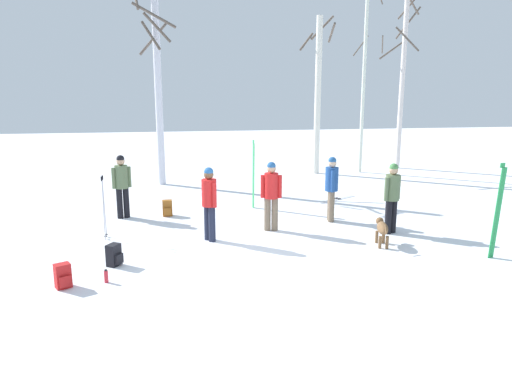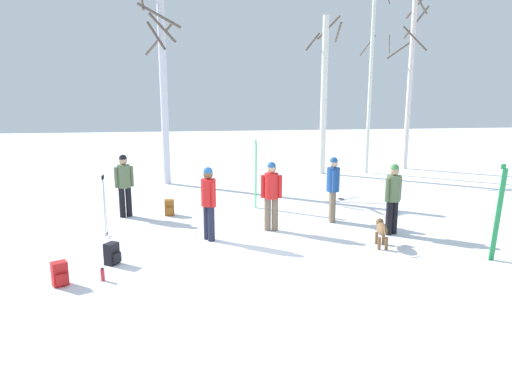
{
  "view_description": "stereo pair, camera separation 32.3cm",
  "coord_description": "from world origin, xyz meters",
  "px_view_note": "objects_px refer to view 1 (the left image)",
  "views": [
    {
      "loc": [
        -1.38,
        -9.22,
        3.47
      ],
      "look_at": [
        0.43,
        1.96,
        1.0
      ],
      "focal_mm": 33.75,
      "sensor_mm": 36.0,
      "label": 1
    },
    {
      "loc": [
        -1.06,
        -9.27,
        3.47
      ],
      "look_at": [
        0.43,
        1.96,
        1.0
      ],
      "focal_mm": 33.75,
      "sensor_mm": 36.0,
      "label": 2
    }
  ],
  "objects_px": {
    "backpack_1": "(63,276)",
    "birch_tree_3": "(403,73)",
    "ski_pair_planted_1": "(498,211)",
    "person_3": "(122,182)",
    "person_4": "(209,199)",
    "ski_pair_lying_0": "(337,199)",
    "ski_poles_0": "(104,205)",
    "water_bottle_0": "(106,276)",
    "birch_tree_0": "(157,81)",
    "ski_pair_planted_0": "(253,175)",
    "person_1": "(332,185)",
    "backpack_2": "(167,208)",
    "birch_tree_2": "(365,73)",
    "birch_tree_1": "(318,93)",
    "backpack_0": "(114,255)",
    "person_2": "(271,192)",
    "dog": "(382,228)",
    "person_0": "(392,194)"
  },
  "relations": [
    {
      "from": "person_2",
      "to": "birch_tree_2",
      "type": "xyz_separation_m",
      "value": [
        5.27,
        7.63,
        3.03
      ]
    },
    {
      "from": "person_3",
      "to": "ski_pair_planted_1",
      "type": "relative_size",
      "value": 0.86
    },
    {
      "from": "ski_pair_planted_0",
      "to": "birch_tree_0",
      "type": "xyz_separation_m",
      "value": [
        -2.77,
        4.03,
        2.71
      ]
    },
    {
      "from": "backpack_1",
      "to": "birch_tree_3",
      "type": "distance_m",
      "value": 16.6
    },
    {
      "from": "person_1",
      "to": "birch_tree_0",
      "type": "relative_size",
      "value": 0.25
    },
    {
      "from": "dog",
      "to": "backpack_2",
      "type": "bearing_deg",
      "value": 145.21
    },
    {
      "from": "ski_poles_0",
      "to": "birch_tree_0",
      "type": "relative_size",
      "value": 0.21
    },
    {
      "from": "ski_pair_planted_1",
      "to": "ski_pair_lying_0",
      "type": "relative_size",
      "value": 1.32
    },
    {
      "from": "ski_pair_lying_0",
      "to": "birch_tree_3",
      "type": "relative_size",
      "value": 0.2
    },
    {
      "from": "ski_pair_lying_0",
      "to": "birch_tree_0",
      "type": "height_order",
      "value": "birch_tree_0"
    },
    {
      "from": "person_2",
      "to": "backpack_2",
      "type": "xyz_separation_m",
      "value": [
        -2.56,
        1.81,
        -0.77
      ]
    },
    {
      "from": "backpack_2",
      "to": "ski_poles_0",
      "type": "bearing_deg",
      "value": -127.43
    },
    {
      "from": "person_3",
      "to": "backpack_1",
      "type": "bearing_deg",
      "value": -96.8
    },
    {
      "from": "person_0",
      "to": "birch_tree_2",
      "type": "relative_size",
      "value": 0.22
    },
    {
      "from": "ski_pair_planted_1",
      "to": "person_3",
      "type": "bearing_deg",
      "value": 150.65
    },
    {
      "from": "person_4",
      "to": "ski_pair_planted_1",
      "type": "xyz_separation_m",
      "value": [
        5.74,
        -2.09,
        0.01
      ]
    },
    {
      "from": "person_0",
      "to": "backpack_1",
      "type": "height_order",
      "value": "person_0"
    },
    {
      "from": "ski_pair_planted_0",
      "to": "water_bottle_0",
      "type": "relative_size",
      "value": 8.1
    },
    {
      "from": "ski_pair_planted_1",
      "to": "ski_poles_0",
      "type": "relative_size",
      "value": 1.34
    },
    {
      "from": "ski_poles_0",
      "to": "backpack_0",
      "type": "height_order",
      "value": "ski_poles_0"
    },
    {
      "from": "person_3",
      "to": "person_4",
      "type": "distance_m",
      "value": 3.22
    },
    {
      "from": "ski_pair_planted_1",
      "to": "birch_tree_3",
      "type": "xyz_separation_m",
      "value": [
        3.09,
        11.08,
        3.05
      ]
    },
    {
      "from": "water_bottle_0",
      "to": "birch_tree_0",
      "type": "bearing_deg",
      "value": 85.44
    },
    {
      "from": "water_bottle_0",
      "to": "birch_tree_0",
      "type": "xyz_separation_m",
      "value": [
        0.72,
        9.06,
        3.59
      ]
    },
    {
      "from": "ski_poles_0",
      "to": "ski_pair_planted_1",
      "type": "bearing_deg",
      "value": -17.94
    },
    {
      "from": "person_0",
      "to": "birch_tree_1",
      "type": "height_order",
      "value": "birch_tree_1"
    },
    {
      "from": "person_4",
      "to": "dog",
      "type": "xyz_separation_m",
      "value": [
        3.78,
        -0.96,
        -0.59
      ]
    },
    {
      "from": "birch_tree_2",
      "to": "birch_tree_1",
      "type": "bearing_deg",
      "value": 177.87
    },
    {
      "from": "person_4",
      "to": "ski_pair_lying_0",
      "type": "relative_size",
      "value": 1.14
    },
    {
      "from": "backpack_0",
      "to": "backpack_1",
      "type": "relative_size",
      "value": 1.0
    },
    {
      "from": "water_bottle_0",
      "to": "birch_tree_3",
      "type": "distance_m",
      "value": 16.05
    },
    {
      "from": "ski_pair_planted_0",
      "to": "backpack_2",
      "type": "distance_m",
      "value": 2.65
    },
    {
      "from": "person_4",
      "to": "ski_pair_lying_0",
      "type": "bearing_deg",
      "value": 39.71
    },
    {
      "from": "birch_tree_2",
      "to": "birch_tree_3",
      "type": "bearing_deg",
      "value": 21.5
    },
    {
      "from": "person_2",
      "to": "dog",
      "type": "relative_size",
      "value": 1.94
    },
    {
      "from": "ski_pair_planted_0",
      "to": "person_1",
      "type": "bearing_deg",
      "value": -43.58
    },
    {
      "from": "birch_tree_0",
      "to": "ski_pair_planted_0",
      "type": "bearing_deg",
      "value": -55.49
    },
    {
      "from": "person_1",
      "to": "person_2",
      "type": "relative_size",
      "value": 1.0
    },
    {
      "from": "backpack_0",
      "to": "ski_pair_planted_0",
      "type": "bearing_deg",
      "value": 50.43
    },
    {
      "from": "person_3",
      "to": "person_4",
      "type": "xyz_separation_m",
      "value": [
        2.19,
        -2.37,
        0.0
      ]
    },
    {
      "from": "ski_pair_planted_1",
      "to": "backpack_0",
      "type": "distance_m",
      "value": 7.8
    },
    {
      "from": "person_1",
      "to": "person_2",
      "type": "xyz_separation_m",
      "value": [
        -1.72,
        -0.59,
        0.0
      ]
    },
    {
      "from": "backpack_0",
      "to": "water_bottle_0",
      "type": "relative_size",
      "value": 1.78
    },
    {
      "from": "ski_pair_planted_1",
      "to": "birch_tree_1",
      "type": "bearing_deg",
      "value": 94.52
    },
    {
      "from": "ski_poles_0",
      "to": "water_bottle_0",
      "type": "xyz_separation_m",
      "value": [
        0.38,
        -2.71,
        -0.68
      ]
    },
    {
      "from": "person_1",
      "to": "birch_tree_2",
      "type": "distance_m",
      "value": 8.45
    },
    {
      "from": "person_3",
      "to": "ski_pair_planted_0",
      "type": "bearing_deg",
      "value": 7.83
    },
    {
      "from": "ski_pair_planted_0",
      "to": "ski_pair_lying_0",
      "type": "relative_size",
      "value": 1.33
    },
    {
      "from": "person_2",
      "to": "backpack_1",
      "type": "relative_size",
      "value": 3.9
    },
    {
      "from": "ski_poles_0",
      "to": "water_bottle_0",
      "type": "distance_m",
      "value": 2.82
    }
  ]
}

